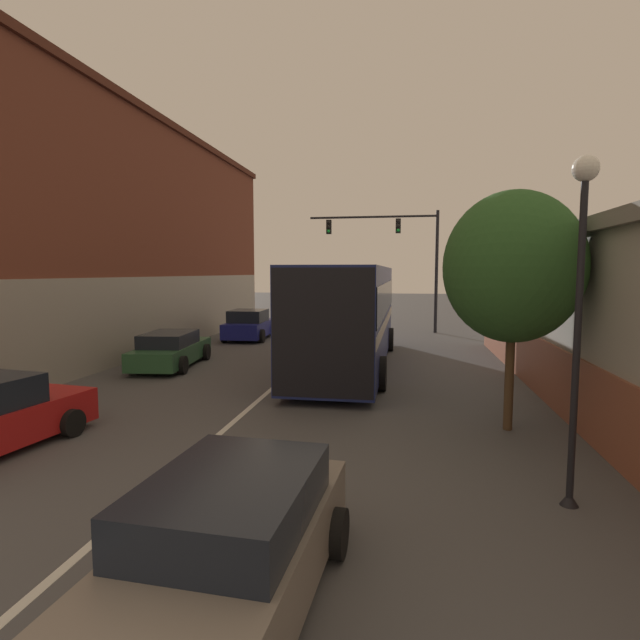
# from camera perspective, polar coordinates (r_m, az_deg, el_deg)

# --- Properties ---
(lane_center_line) EXTENTS (0.14, 44.31, 0.01)m
(lane_center_line) POSITION_cam_1_polar(r_m,az_deg,el_deg) (17.09, -3.29, -5.94)
(lane_center_line) COLOR silver
(lane_center_line) RESTS_ON ground_plane
(building_left_brick) EXTENTS (7.44, 25.55, 9.97)m
(building_left_brick) POSITION_cam_1_polar(r_m,az_deg,el_deg) (24.74, -24.58, 8.96)
(building_left_brick) COLOR brown
(building_left_brick) RESTS_ON ground_plane
(bus) EXTENTS (2.96, 11.85, 3.57)m
(bus) POSITION_cam_1_polar(r_m,az_deg,el_deg) (17.95, 3.41, 1.05)
(bus) COLOR navy
(bus) RESTS_ON ground_plane
(hatchback_foreground) EXTENTS (2.13, 4.31, 1.37)m
(hatchback_foreground) POSITION_cam_1_polar(r_m,az_deg,el_deg) (5.45, -10.84, -24.71)
(hatchback_foreground) COLOR slate
(hatchback_foreground) RESTS_ON ground_plane
(parked_car_left_near) EXTENTS (2.22, 3.98, 1.50)m
(parked_car_left_near) POSITION_cam_1_polar(r_m,az_deg,el_deg) (25.45, -8.11, -0.60)
(parked_car_left_near) COLOR navy
(parked_car_left_near) RESTS_ON ground_plane
(parked_car_left_mid) EXTENTS (2.30, 4.55, 1.26)m
(parked_car_left_mid) POSITION_cam_1_polar(r_m,az_deg,el_deg) (18.72, -16.66, -3.28)
(parked_car_left_mid) COLOR #285633
(parked_car_left_mid) RESTS_ON ground_plane
(traffic_signal_gantry) EXTENTS (7.20, 0.36, 6.77)m
(traffic_signal_gantry) POSITION_cam_1_polar(r_m,az_deg,el_deg) (28.49, 9.09, 8.38)
(traffic_signal_gantry) COLOR black
(traffic_signal_gantry) RESTS_ON ground_plane
(street_lamp) EXTENTS (0.36, 0.36, 4.98)m
(street_lamp) POSITION_cam_1_polar(r_m,az_deg,el_deg) (7.87, 27.54, 2.93)
(street_lamp) COLOR black
(street_lamp) RESTS_ON ground_plane
(street_tree_near) EXTENTS (2.90, 2.61, 5.09)m
(street_tree_near) POSITION_cam_1_polar(r_m,az_deg,el_deg) (11.26, 21.23, 5.63)
(street_tree_near) COLOR #4C3823
(street_tree_near) RESTS_ON ground_plane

